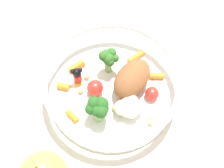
{
  "coord_description": "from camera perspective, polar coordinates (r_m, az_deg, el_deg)",
  "views": [
    {
      "loc": [
        0.25,
        -0.14,
        0.51
      ],
      "look_at": [
        0.01,
        -0.01,
        0.03
      ],
      "focal_mm": 49.01,
      "sensor_mm": 36.0,
      "label": 1
    }
  ],
  "objects": [
    {
      "name": "ground_plane",
      "position": [
        0.59,
        0.7,
        -0.22
      ],
      "size": [
        2.4,
        2.4,
        0.0
      ],
      "primitive_type": "plane",
      "color": "silver"
    },
    {
      "name": "food_container",
      "position": [
        0.55,
        0.56,
        -0.23
      ],
      "size": [
        0.25,
        0.25,
        0.07
      ],
      "color": "white",
      "rests_on": "ground_plane"
    }
  ]
}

